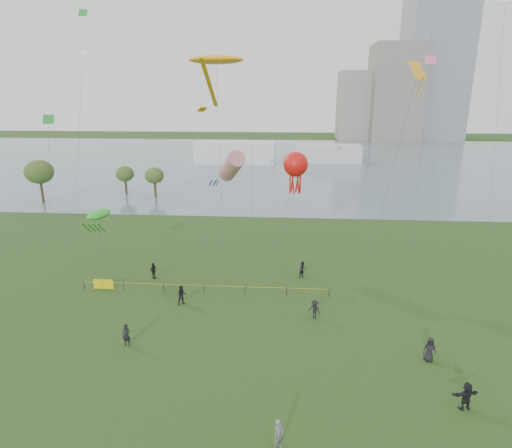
# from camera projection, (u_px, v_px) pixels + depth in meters

# --- Properties ---
(ground_plane) EXTENTS (400.00, 400.00, 0.00)m
(ground_plane) POSITION_uv_depth(u_px,v_px,m) (245.00, 381.00, 28.63)
(ground_plane) COLOR #1A3410
(lake) EXTENTS (400.00, 120.00, 0.08)m
(lake) POSITION_uv_depth(u_px,v_px,m) (278.00, 161.00, 124.09)
(lake) COLOR slate
(lake) RESTS_ON ground_plane
(building_mid) EXTENTS (20.00, 20.00, 38.00)m
(building_mid) POSITION_uv_depth(u_px,v_px,m) (395.00, 93.00, 174.60)
(building_mid) COLOR slate
(building_mid) RESTS_ON ground_plane
(building_low) EXTENTS (16.00, 18.00, 28.00)m
(building_low) POSITION_uv_depth(u_px,v_px,m) (357.00, 106.00, 182.74)
(building_low) COLOR gray
(building_low) RESTS_ON ground_plane
(pavilion_left) EXTENTS (22.00, 8.00, 6.00)m
(pavilion_left) POSITION_uv_depth(u_px,v_px,m) (235.00, 152.00, 119.28)
(pavilion_left) COLOR silver
(pavilion_left) RESTS_ON ground_plane
(pavilion_right) EXTENTS (18.00, 7.00, 5.00)m
(pavilion_right) POSITION_uv_depth(u_px,v_px,m) (328.00, 154.00, 120.49)
(pavilion_right) COLOR silver
(pavilion_right) RESTS_ON ground_plane
(trees) EXTENTS (22.65, 12.25, 7.61)m
(trees) POSITION_uv_depth(u_px,v_px,m) (84.00, 173.00, 76.95)
(trees) COLOR #342617
(trees) RESTS_ON ground_plane
(fence) EXTENTS (24.07, 0.07, 1.05)m
(fence) POSITION_uv_depth(u_px,v_px,m) (142.00, 285.00, 41.74)
(fence) COLOR black
(fence) RESTS_ON ground_plane
(kite_flyer) EXTENTS (0.80, 0.79, 1.86)m
(kite_flyer) POSITION_uv_depth(u_px,v_px,m) (279.00, 435.00, 22.90)
(kite_flyer) COLOR slate
(kite_flyer) RESTS_ON ground_plane
(spectator_a) EXTENTS (1.11, 1.02, 1.84)m
(spectator_a) POSITION_uv_depth(u_px,v_px,m) (182.00, 295.00, 38.87)
(spectator_a) COLOR black
(spectator_a) RESTS_ON ground_plane
(spectator_b) EXTENTS (1.24, 1.10, 1.67)m
(spectator_b) POSITION_uv_depth(u_px,v_px,m) (314.00, 309.00, 36.50)
(spectator_b) COLOR black
(spectator_b) RESTS_ON ground_plane
(spectator_c) EXTENTS (0.78, 1.08, 1.70)m
(spectator_c) POSITION_uv_depth(u_px,v_px,m) (153.00, 271.00, 44.50)
(spectator_c) COLOR black
(spectator_c) RESTS_ON ground_plane
(spectator_d) EXTENTS (0.93, 0.63, 1.85)m
(spectator_d) POSITION_uv_depth(u_px,v_px,m) (430.00, 349.00, 30.58)
(spectator_d) COLOR black
(spectator_d) RESTS_ON ground_plane
(spectator_e) EXTENTS (1.78, 0.91, 1.84)m
(spectator_e) POSITION_uv_depth(u_px,v_px,m) (466.00, 396.00, 25.85)
(spectator_e) COLOR black
(spectator_e) RESTS_ON ground_plane
(spectator_f) EXTENTS (0.70, 0.50, 1.79)m
(spectator_f) POSITION_uv_depth(u_px,v_px,m) (126.00, 335.00, 32.49)
(spectator_f) COLOR black
(spectator_f) RESTS_ON ground_plane
(spectator_g) EXTENTS (1.08, 1.05, 1.75)m
(spectator_g) POSITION_uv_depth(u_px,v_px,m) (303.00, 269.00, 44.72)
(spectator_g) COLOR black
(spectator_g) RESTS_ON ground_plane
(kite_stingray) EXTENTS (5.50, 11.28, 22.16)m
(kite_stingray) POSITION_uv_depth(u_px,v_px,m) (216.00, 60.00, 42.28)
(kite_stingray) COLOR #3F3F42
(kite_windsock) EXTENTS (5.95, 8.24, 12.89)m
(kite_windsock) POSITION_uv_depth(u_px,v_px,m) (231.00, 166.00, 46.48)
(kite_windsock) COLOR #3F3F42
(kite_creature) EXTENTS (3.35, 8.15, 6.52)m
(kite_creature) POSITION_uv_depth(u_px,v_px,m) (99.00, 215.00, 45.74)
(kite_creature) COLOR #3F3F42
(kite_octopus) EXTENTS (3.68, 6.07, 13.05)m
(kite_octopus) POSITION_uv_depth(u_px,v_px,m) (296.00, 165.00, 42.21)
(kite_octopus) COLOR #3F3F42
(kite_delta) EXTENTS (6.81, 11.11, 20.63)m
(kite_delta) POSITION_uv_depth(u_px,v_px,m) (414.00, 88.00, 29.35)
(kite_delta) COLOR #3F3F42
(small_kites) EXTENTS (38.31, 16.48, 15.10)m
(small_kites) POSITION_uv_depth(u_px,v_px,m) (248.00, 28.00, 39.49)
(small_kites) COLOR #198C2D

